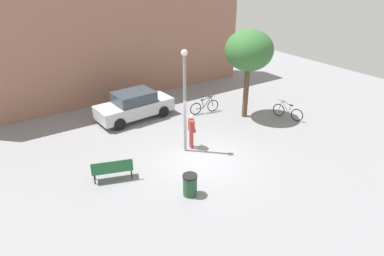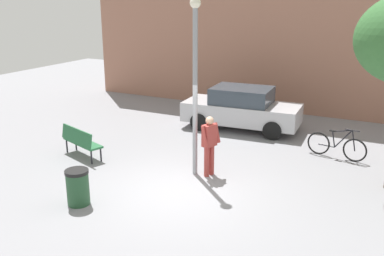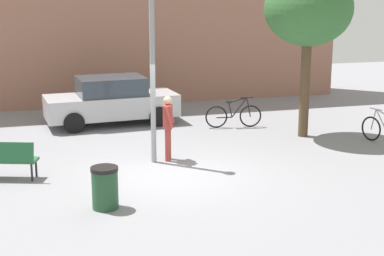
% 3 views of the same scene
% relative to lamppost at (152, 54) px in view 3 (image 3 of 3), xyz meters
% --- Properties ---
extents(ground_plane, '(36.00, 36.00, 0.00)m').
position_rel_lamppost_xyz_m(ground_plane, '(0.15, -1.14, -2.74)').
color(ground_plane, gray).
extents(lamppost, '(0.28, 0.28, 4.69)m').
position_rel_lamppost_xyz_m(lamppost, '(0.00, 0.00, 0.00)').
color(lamppost, gray).
rests_on(lamppost, ground_plane).
extents(person_by_lamppost, '(0.42, 0.63, 1.67)m').
position_rel_lamppost_xyz_m(person_by_lamppost, '(0.40, 0.08, -1.78)').
color(person_by_lamppost, '#9E3833').
rests_on(person_by_lamppost, ground_plane).
extents(park_bench, '(1.67, 0.97, 0.92)m').
position_rel_lamppost_xyz_m(park_bench, '(-3.67, -0.42, -2.20)').
color(park_bench, '#236038').
rests_on(park_bench, ground_plane).
extents(plaza_tree, '(2.53, 2.53, 4.84)m').
position_rel_lamppost_xyz_m(plaza_tree, '(4.87, 1.40, 0.98)').
color(plaza_tree, brown).
rests_on(plaza_tree, ground_plane).
extents(bicycle_black, '(1.80, 0.33, 0.97)m').
position_rel_lamppost_xyz_m(bicycle_black, '(3.27, 3.04, -2.36)').
color(bicycle_black, black).
rests_on(bicycle_black, ground_plane).
extents(parked_car_silver, '(4.30, 2.04, 1.55)m').
position_rel_lamppost_xyz_m(parked_car_silver, '(-0.39, 4.59, -1.97)').
color(parked_car_silver, '#B7B7BC').
rests_on(parked_car_silver, ground_plane).
extents(trash_bin, '(0.55, 0.55, 0.86)m').
position_rel_lamppost_xyz_m(trash_bin, '(-1.63, -2.88, -2.31)').
color(trash_bin, '#234C2D').
rests_on(trash_bin, ground_plane).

